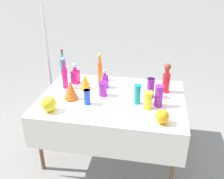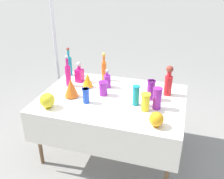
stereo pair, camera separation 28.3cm
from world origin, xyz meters
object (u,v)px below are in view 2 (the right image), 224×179
Objects in this scene: square_decanter_0 at (79,74)px; slender_vase_3 at (103,88)px; tall_bottle_0 at (168,82)px; fluted_vase_1 at (71,88)px; slender_vase_1 at (86,95)px; slender_vase_4 at (145,101)px; slender_vase_5 at (136,95)px; square_decanter_1 at (107,80)px; tall_bottle_2 at (68,74)px; slender_vase_0 at (151,89)px; round_bowl_1 at (156,119)px; slender_vase_2 at (157,98)px; canopy_pole at (57,59)px; tall_bottle_1 at (104,69)px; tall_bottle_3 at (69,65)px; round_bowl_0 at (47,100)px; fluted_vase_0 at (88,80)px.

square_decanter_0 is 0.50m from slender_vase_3.
fluted_vase_1 is (-1.06, -0.37, -0.05)m from tall_bottle_0.
slender_vase_1 is at bearing -59.43° from square_decanter_0.
slender_vase_4 is 0.87m from fluted_vase_1.
slender_vase_5 reaches higher than slender_vase_4.
square_decanter_1 is at bearing -7.25° from square_decanter_0.
tall_bottle_0 is 0.90× the size of tall_bottle_2.
square_decanter_0 reaches higher than slender_vase_0.
slender_vase_4 is (0.95, -0.47, -0.01)m from square_decanter_0.
round_bowl_1 is at bearing -16.10° from slender_vase_1.
tall_bottle_0 is at bearing 19.34° from fluted_vase_1.
slender_vase_2 is 0.98m from fluted_vase_1.
fluted_vase_1 is at bearing -166.90° from slender_vase_0.
slender_vase_0 is 0.21m from slender_vase_2.
fluted_vase_1 is at bearing 159.31° from slender_vase_1.
slender_vase_5 is at bearing 11.81° from slender_vase_1.
canopy_pole is (-0.61, 0.81, 0.00)m from fluted_vase_1.
canopy_pole is at bearing 165.24° from tall_bottle_0.
slender_vase_1 is at bearing -168.19° from slender_vase_5.
slender_vase_1 is (0.00, -0.64, -0.07)m from tall_bottle_1.
round_bowl_1 is (-0.04, -0.68, -0.09)m from tall_bottle_0.
canopy_pole is at bearing 145.45° from round_bowl_1.
slender_vase_0 is (1.04, -0.06, -0.03)m from tall_bottle_2.
square_decanter_1 is at bearing 12.02° from tall_bottle_2.
tall_bottle_1 reaches higher than slender_vase_4.
slender_vase_5 is 1.52× the size of round_bowl_1.
square_decanter_1 reaches higher than fluted_vase_1.
tall_bottle_0 is 0.86m from tall_bottle_1.
tall_bottle_2 is 1.31m from round_bowl_1.
fluted_vase_1 is (0.30, -0.58, -0.03)m from tall_bottle_3.
square_decanter_0 is at bearing 85.31° from round_bowl_0.
square_decanter_1 reaches higher than slender_vase_5.
slender_vase_3 is at bearing -34.85° from canopy_pole.
slender_vase_4 is 0.09× the size of canopy_pole.
tall_bottle_2 reaches higher than slender_vase_2.
slender_vase_5 is 0.75m from fluted_vase_1.
tall_bottle_3 is at bearing 160.60° from square_decanter_1.
slender_vase_5 is 0.10× the size of canopy_pole.
square_decanter_0 is 0.12× the size of canopy_pole.
tall_bottle_3 is at bearing 151.50° from slender_vase_4.
tall_bottle_3 is 1.59m from round_bowl_1.
slender_vase_0 is at bearing 104.61° from round_bowl_1.
square_decanter_1 is at bearing -25.67° from canopy_pole.
fluted_vase_1 is at bearing 65.58° from round_bowl_0.
fluted_vase_1 reaches higher than slender_vase_1.
tall_bottle_0 is 1.12m from fluted_vase_1.
slender_vase_0 is 1.55× the size of round_bowl_1.
round_bowl_0 is at bearing -150.61° from tall_bottle_0.
round_bowl_0 is (-1.19, -0.67, -0.08)m from tall_bottle_0.
fluted_vase_0 is 0.30m from fluted_vase_1.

